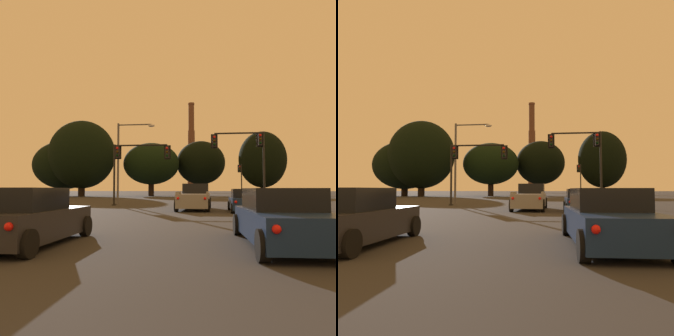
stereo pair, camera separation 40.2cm
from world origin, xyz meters
TOP-DOWN VIEW (x-y plane):
  - sedan_right_lane_third at (2.91, 8.12)m, footprint 2.11×4.75m
  - hatchback_right_lane_front at (3.44, 20.63)m, footprint 1.96×4.13m
  - pickup_truck_center_lane_front at (0.26, 22.59)m, footprint 2.36×5.56m
  - hatchback_left_lane_third at (-3.41, 7.46)m, footprint 1.91×4.11m
  - traffic_light_overhead_right at (4.53, 27.93)m, footprint 4.63×0.50m
  - traffic_light_far_right at (6.70, 53.27)m, footprint 0.78×0.50m
  - traffic_light_overhead_left at (-5.27, 27.77)m, footprint 5.20×0.50m
  - street_lamp at (-6.63, 30.03)m, footprint 3.63×0.36m
  - smokestack at (-4.87, 142.69)m, footprint 5.55×5.55m
  - treeline_center_right at (-10.37, 68.20)m, footprint 11.91×10.72m
  - treeline_center_left at (-24.12, 64.15)m, footprint 13.66×12.29m
  - treeline_left_mid at (0.06, 72.76)m, footprint 10.80×9.72m
  - treeline_far_left at (-29.06, 67.17)m, footprint 13.71×12.34m
  - treeline_right_mid at (11.69, 62.18)m, footprint 8.81×7.93m

SIDE VIEW (x-z plane):
  - hatchback_right_lane_front at x=3.44m, z-range -0.05..1.38m
  - hatchback_left_lane_third at x=-3.41m, z-range -0.05..1.38m
  - sedan_right_lane_third at x=2.91m, z-range -0.05..1.38m
  - pickup_truck_center_lane_front at x=0.26m, z-range -0.11..1.71m
  - traffic_light_far_right at x=6.70m, z-range 0.86..6.32m
  - traffic_light_overhead_left at x=-5.27m, z-range 1.42..6.81m
  - traffic_light_overhead_right at x=4.53m, z-range 1.64..7.96m
  - street_lamp at x=-6.63m, z-range 0.98..8.73m
  - treeline_far_left at x=-29.06m, z-range 0.73..12.59m
  - treeline_center_right at x=-10.37m, z-range 1.20..12.49m
  - treeline_right_mid at x=11.69m, z-range 0.85..13.14m
  - treeline_left_mid at x=0.06m, z-range 1.23..13.43m
  - treeline_center_left at x=-24.12m, z-range 0.79..16.33m
  - smokestack at x=-4.87m, z-range -4.28..35.40m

